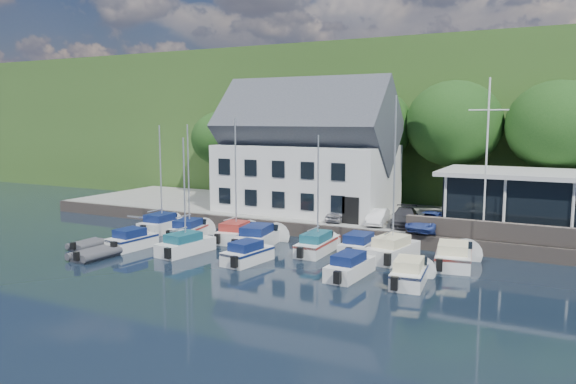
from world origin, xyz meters
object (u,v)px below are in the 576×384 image
harbor_building (306,159)px  boat_r1_2 (236,181)px  car_dgrey (405,217)px  flagpole (486,158)px  boat_r1_1 (189,181)px  car_silver (336,213)px  boat_r2_1 (184,189)px  boat_r2_2 (248,252)px  boat_r2_4 (410,271)px  club_pavilion (541,202)px  dinghy_0 (88,243)px  boat_r1_7 (454,254)px  boat_r1_4 (318,188)px  boat_r2_3 (350,264)px  dinghy_1 (94,253)px  boat_r1_5 (360,244)px  boat_r2_0 (132,238)px  car_white (378,217)px  boat_r1_3 (259,235)px  car_blue (430,221)px  boat_r1_0 (161,175)px  boat_r1_6 (394,186)px

harbor_building → boat_r1_2: size_ratio=1.67×
car_dgrey → boat_r1_2: bearing=-160.5°
flagpole → boat_r1_1: size_ratio=1.23×
car_silver → boat_r2_1: bearing=-132.8°
boat_r2_2 → boat_r2_4: bearing=8.6°
harbor_building → boat_r2_4: bearing=-47.3°
club_pavilion → dinghy_0: (-27.05, -14.84, -2.73)m
boat_r1_7 → boat_r1_4: bearing=175.0°
boat_r2_3 → dinghy_1: 16.10m
boat_r1_1 → boat_r1_5: 13.44m
boat_r1_2 → boat_r2_0: 8.05m
boat_r1_1 → car_white: bearing=17.4°
boat_r1_3 → boat_r2_1: (-3.10, -4.07, 3.48)m
harbor_building → car_silver: bearing=-38.3°
car_dgrey → boat_r2_0: (-15.45, -11.38, -0.93)m
car_blue → boat_r1_0: boat_r1_0 is taller
harbor_building → boat_r1_5: harbor_building is taller
boat_r1_1 → boat_r1_6: 15.21m
boat_r1_3 → boat_r1_7: (12.98, 0.64, -0.00)m
boat_r1_7 → boat_r2_4: (-1.35, -4.75, -0.02)m
car_dgrey → boat_r1_2: 12.45m
flagpole → boat_r1_7: (-0.94, -4.79, -5.42)m
boat_r2_2 → dinghy_1: size_ratio=1.57×
boat_r2_1 → boat_r2_3: bearing=7.7°
boat_r1_0 → boat_r2_0: (1.87, -5.32, -3.74)m
boat_r1_4 → boat_r2_2: size_ratio=1.72×
harbor_building → club_pavilion: (18.00, -0.50, -2.30)m
boat_r1_7 → boat_r2_2: (-11.25, -4.93, -0.04)m
boat_r1_0 → dinghy_1: size_ratio=2.83×
boat_r1_5 → boat_r1_7: boat_r1_7 is taller
car_white → boat_r2_0: (-13.59, -10.83, -0.87)m
boat_r1_7 → dinghy_1: (-20.36, -8.41, -0.36)m
boat_r1_4 → car_blue: bearing=42.1°
boat_r2_4 → boat_r1_3: bearing=154.0°
boat_r1_0 → flagpole: bearing=11.5°
boat_r1_5 → harbor_building: bearing=132.7°
harbor_building → boat_r1_6: bearing=-41.2°
flagpole → boat_r2_0: size_ratio=2.12×
car_silver → boat_r2_4: bearing=-62.5°
boat_r1_6 → boat_r2_2: 9.80m
boat_r1_0 → boat_r2_3: size_ratio=1.57×
car_silver → car_dgrey: 5.18m
boat_r2_1 → boat_r2_0: bearing=-163.4°
dinghy_1 → car_dgrey: bearing=45.7°
harbor_building → boat_r2_1: bearing=-99.3°
boat_r1_5 → boat_r2_0: (-14.20, -5.41, -0.02)m
car_dgrey → boat_r1_6: 6.92m
flagpole → boat_r2_4: bearing=-103.5°
boat_r1_3 → dinghy_0: boat_r1_3 is taller
club_pavilion → boat_r1_2: bearing=-156.3°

